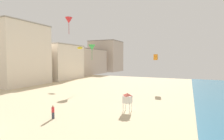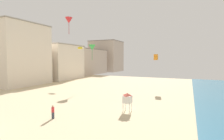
% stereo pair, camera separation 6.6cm
% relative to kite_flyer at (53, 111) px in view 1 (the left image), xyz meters
% --- Properties ---
extents(boardwalk_hotel_near, '(16.77, 14.36, 17.11)m').
position_rel_kite_flyer_xyz_m(boardwalk_hotel_near, '(-31.70, 17.15, 7.64)').
color(boardwalk_hotel_near, silver).
rests_on(boardwalk_hotel_near, ground).
extents(boardwalk_hotel_mid, '(17.21, 14.93, 12.53)m').
position_rel_kite_flyer_xyz_m(boardwalk_hotel_mid, '(-31.70, 33.91, 5.35)').
color(boardwalk_hotel_mid, silver).
rests_on(boardwalk_hotel_mid, ground).
extents(boardwalk_hotel_far, '(12.27, 22.22, 12.20)m').
position_rel_kite_flyer_xyz_m(boardwalk_hotel_far, '(-31.70, 55.59, 5.19)').
color(boardwalk_hotel_far, '#C6B29E').
rests_on(boardwalk_hotel_far, ground).
extents(boardwalk_hotel_distant, '(16.97, 16.02, 18.21)m').
position_rel_kite_flyer_xyz_m(boardwalk_hotel_distant, '(-31.70, 77.64, 8.19)').
color(boardwalk_hotel_distant, '#C6B29E').
rests_on(boardwalk_hotel_distant, ground).
extents(kite_flyer, '(0.34, 0.34, 1.64)m').
position_rel_kite_flyer_xyz_m(kite_flyer, '(0.00, 0.00, 0.00)').
color(kite_flyer, '#383D4C').
rests_on(kite_flyer, ground).
extents(lifeguard_stand, '(1.10, 1.10, 2.55)m').
position_rel_kite_flyer_xyz_m(lifeguard_stand, '(7.20, 6.44, 0.92)').
color(lifeguard_stand, white).
rests_on(lifeguard_stand, ground).
extents(kite_orange_box, '(0.91, 0.91, 1.43)m').
position_rel_kite_flyer_xyz_m(kite_orange_box, '(7.18, 27.47, 6.81)').
color(kite_orange_box, orange).
extents(kite_green_delta, '(1.74, 1.74, 3.95)m').
position_rel_kite_flyer_xyz_m(kite_green_delta, '(-8.10, 22.38, 9.30)').
color(kite_green_delta, green).
extents(kite_red_delta_2, '(1.13, 1.13, 2.57)m').
position_rel_kite_flyer_xyz_m(kite_red_delta_2, '(-2.43, 6.24, 12.28)').
color(kite_red_delta_2, red).
extents(kite_yellow_parafoil, '(1.88, 0.52, 0.73)m').
position_rel_kite_flyer_xyz_m(kite_yellow_parafoil, '(-14.49, 26.17, 9.62)').
color(kite_yellow_parafoil, yellow).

